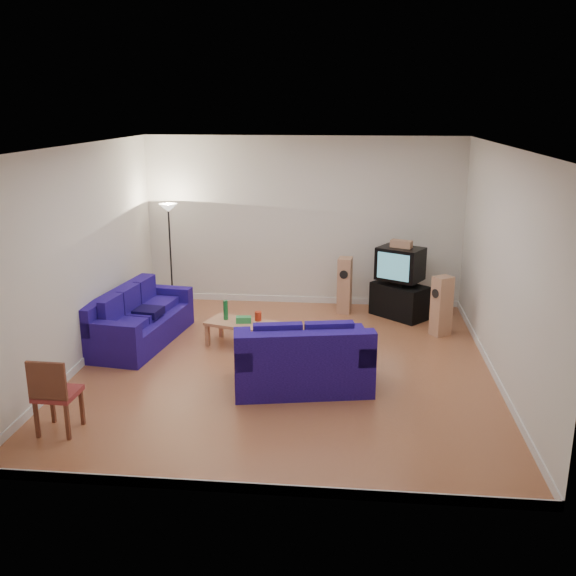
# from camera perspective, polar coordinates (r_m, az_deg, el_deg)

# --- Properties ---
(room) EXTENTS (6.01, 6.51, 3.21)m
(room) POSITION_cam_1_polar(r_m,az_deg,el_deg) (9.07, -0.25, 2.01)
(room) COLOR brown
(room) RESTS_ON ground
(sofa_three_seat) EXTENTS (1.25, 2.32, 0.86)m
(sofa_three_seat) POSITION_cam_1_polar(r_m,az_deg,el_deg) (10.72, -13.27, -3.06)
(sofa_three_seat) COLOR #130656
(sofa_three_seat) RESTS_ON ground
(sofa_loveseat) EXTENTS (2.00, 1.35, 0.92)m
(sofa_loveseat) POSITION_cam_1_polar(r_m,az_deg,el_deg) (8.75, 1.28, -6.80)
(sofa_loveseat) COLOR #130656
(sofa_loveseat) RESTS_ON ground
(coffee_table) EXTENTS (1.22, 0.86, 0.40)m
(coffee_table) POSITION_cam_1_polar(r_m,az_deg,el_deg) (10.28, -4.14, -3.31)
(coffee_table) COLOR tan
(coffee_table) RESTS_ON ground
(bottle) EXTENTS (0.08, 0.08, 0.32)m
(bottle) POSITION_cam_1_polar(r_m,az_deg,el_deg) (10.35, -5.56, -1.96)
(bottle) COLOR #197233
(bottle) RESTS_ON coffee_table
(tissue_box) EXTENTS (0.25, 0.16, 0.10)m
(tissue_box) POSITION_cam_1_polar(r_m,az_deg,el_deg) (10.21, -3.97, -2.82)
(tissue_box) COLOR green
(tissue_box) RESTS_ON coffee_table
(red_canister) EXTENTS (0.15, 0.15, 0.15)m
(red_canister) POSITION_cam_1_polar(r_m,az_deg,el_deg) (10.29, -2.67, -2.51)
(red_canister) COLOR red
(red_canister) RESTS_ON coffee_table
(remote) EXTENTS (0.15, 0.11, 0.02)m
(remote) POSITION_cam_1_polar(r_m,az_deg,el_deg) (10.12, -2.51, -3.21)
(remote) COLOR black
(remote) RESTS_ON coffee_table
(tv_stand) EXTENTS (1.11, 1.07, 0.61)m
(tv_stand) POSITION_cam_1_polar(r_m,az_deg,el_deg) (11.85, 9.90, -1.11)
(tv_stand) COLOR black
(tv_stand) RESTS_ON ground
(av_receiver) EXTENTS (0.49, 0.51, 0.09)m
(av_receiver) POSITION_cam_1_polar(r_m,az_deg,el_deg) (11.77, 10.16, 0.53)
(av_receiver) COLOR black
(av_receiver) RESTS_ON tv_stand
(television) EXTENTS (0.94, 0.86, 0.59)m
(television) POSITION_cam_1_polar(r_m,az_deg,el_deg) (11.68, 9.94, 2.15)
(television) COLOR black
(television) RESTS_ON av_receiver
(centre_speaker) EXTENTS (0.41, 0.29, 0.13)m
(centre_speaker) POSITION_cam_1_polar(r_m,az_deg,el_deg) (11.60, 10.04, 3.88)
(centre_speaker) COLOR tan
(centre_speaker) RESTS_ON television
(speaker_left) EXTENTS (0.28, 0.35, 1.04)m
(speaker_left) POSITION_cam_1_polar(r_m,az_deg,el_deg) (11.90, 5.05, 0.24)
(speaker_left) COLOR tan
(speaker_left) RESTS_ON ground
(speaker_right) EXTENTS (0.38, 0.37, 1.02)m
(speaker_right) POSITION_cam_1_polar(r_m,az_deg,el_deg) (10.98, 13.49, -1.56)
(speaker_right) COLOR tan
(speaker_right) RESTS_ON ground
(floor_lamp) EXTENTS (0.34, 0.34, 1.99)m
(floor_lamp) POSITION_cam_1_polar(r_m,az_deg,el_deg) (12.12, -10.54, 5.76)
(floor_lamp) COLOR black
(floor_lamp) RESTS_ON ground
(dining_chair) EXTENTS (0.48, 0.48, 0.96)m
(dining_chair) POSITION_cam_1_polar(r_m,az_deg,el_deg) (7.98, -20.07, -8.67)
(dining_chair) COLOR brown
(dining_chair) RESTS_ON ground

